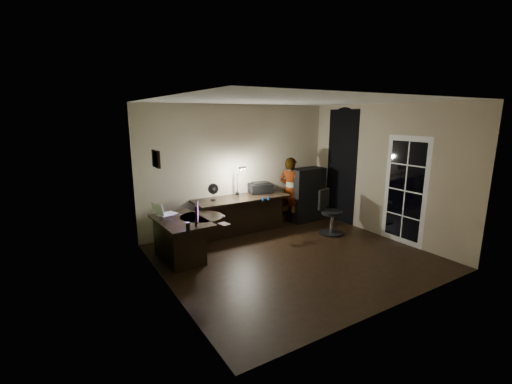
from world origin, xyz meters
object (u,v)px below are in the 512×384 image
office_chair (332,212)px  person (290,190)px  desk_left (182,239)px  desk_right (242,215)px  monitor (196,219)px  cabinet (306,194)px

office_chair → person: person is taller
desk_left → person: (2.90, 0.74, 0.41)m
desk_right → monitor: bearing=-140.8°
monitor → cabinet: bearing=42.5°
office_chair → cabinet: bearing=63.2°
desk_right → office_chair: 1.92m
cabinet → desk_right: bearing=177.2°
monitor → person: bearing=46.6°
office_chair → desk_right: bearing=128.1°
desk_right → office_chair: office_chair is taller
desk_right → person: (1.34, 0.06, 0.38)m
person → monitor: bearing=89.8°
desk_right → office_chair: bearing=-33.2°
cabinet → office_chair: (-0.17, -1.05, -0.16)m
monitor → person: size_ratio=0.29×
office_chair → monitor: bearing=164.1°
desk_left → cabinet: (3.32, 0.65, 0.27)m
desk_left → monitor: 0.70m
monitor → office_chair: monitor is taller
cabinet → person: (-0.42, 0.09, 0.14)m
cabinet → desk_left: bearing=-170.8°
desk_left → desk_right: bearing=20.6°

